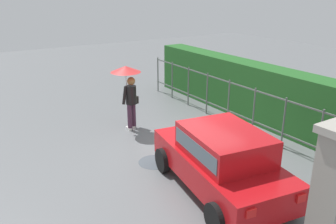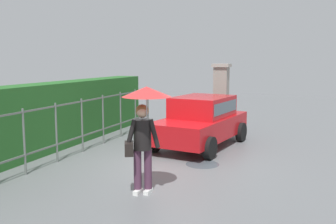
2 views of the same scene
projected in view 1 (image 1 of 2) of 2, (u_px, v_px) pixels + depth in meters
The scene contains 7 objects.
ground_plane at pixel (184, 153), 9.62m from camera, with size 40.00×40.00×0.00m, color slate.
car at pixel (221, 158), 7.57m from camera, with size 3.92×2.30×1.48m.
pedestrian at pixel (128, 84), 10.73m from camera, with size 0.93×0.93×2.07m.
gate_pillar at pixel (332, 197), 5.39m from camera, with size 0.60×0.60×2.42m.
fence_section at pixel (241, 104), 10.98m from camera, with size 10.30×0.05×1.50m.
hedge_row at pixel (265, 95), 11.49m from camera, with size 11.25×0.90×1.90m, color #235B23.
puddle_near at pixel (154, 162), 9.09m from camera, with size 0.83×0.83×0.00m, color #4C545B.
Camera 1 is at (7.09, -5.02, 4.30)m, focal length 37.13 mm.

